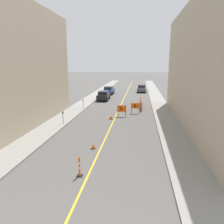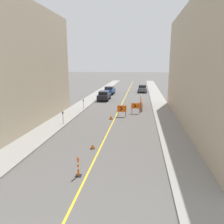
{
  "view_description": "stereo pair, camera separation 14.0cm",
  "coord_description": "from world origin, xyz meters",
  "px_view_note": "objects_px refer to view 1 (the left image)",
  "views": [
    {
      "loc": [
        2.8,
        -3.66,
        6.29
      ],
      "look_at": [
        -0.17,
        19.61,
        1.0
      ],
      "focal_mm": 35.0,
      "sensor_mm": 36.0,
      "label": 1
    },
    {
      "loc": [
        2.94,
        -3.65,
        6.29
      ],
      "look_at": [
        -0.17,
        19.61,
        1.0
      ],
      "focal_mm": 35.0,
      "sensor_mm": 36.0,
      "label": 2
    }
  ],
  "objects_px": {
    "arrow_barricade_secondary": "(136,106)",
    "parked_car_curb_mid": "(109,90)",
    "delineator_post_front": "(79,168)",
    "parked_car_curb_near": "(103,96)",
    "traffic_cone_third": "(111,116)",
    "parked_car_curb_far": "(142,88)",
    "traffic_cone_second": "(93,145)",
    "parking_meter_near_curb": "(63,115)",
    "arrow_barricade_primary": "(122,109)",
    "parking_meter_far_curb": "(83,102)"
  },
  "relations": [
    {
      "from": "arrow_barricade_primary",
      "to": "parked_car_curb_near",
      "type": "relative_size",
      "value": 0.31
    },
    {
      "from": "traffic_cone_second",
      "to": "parking_meter_near_curb",
      "type": "distance_m",
      "value": 7.37
    },
    {
      "from": "traffic_cone_second",
      "to": "traffic_cone_third",
      "type": "xyz_separation_m",
      "value": [
        0.17,
        8.92,
        0.04
      ]
    },
    {
      "from": "parking_meter_far_curb",
      "to": "traffic_cone_second",
      "type": "bearing_deg",
      "value": -72.48
    },
    {
      "from": "arrow_barricade_secondary",
      "to": "parked_car_curb_near",
      "type": "distance_m",
      "value": 11.16
    },
    {
      "from": "parked_car_curb_near",
      "to": "parking_meter_near_curb",
      "type": "distance_m",
      "value": 15.93
    },
    {
      "from": "traffic_cone_second",
      "to": "parked_car_curb_far",
      "type": "distance_m",
      "value": 33.56
    },
    {
      "from": "traffic_cone_second",
      "to": "arrow_barricade_primary",
      "type": "xyz_separation_m",
      "value": [
        1.28,
        10.26,
        0.66
      ]
    },
    {
      "from": "arrow_barricade_secondary",
      "to": "arrow_barricade_primary",
      "type": "bearing_deg",
      "value": -133.46
    },
    {
      "from": "arrow_barricade_secondary",
      "to": "parked_car_curb_near",
      "type": "height_order",
      "value": "parked_car_curb_near"
    },
    {
      "from": "parked_car_curb_near",
      "to": "parked_car_curb_mid",
      "type": "xyz_separation_m",
      "value": [
        -0.1,
        7.32,
        0.0
      ]
    },
    {
      "from": "arrow_barricade_secondary",
      "to": "parked_car_curb_mid",
      "type": "distance_m",
      "value": 17.88
    },
    {
      "from": "parked_car_curb_mid",
      "to": "parked_car_curb_far",
      "type": "bearing_deg",
      "value": 36.23
    },
    {
      "from": "parked_car_curb_far",
      "to": "parking_meter_near_curb",
      "type": "distance_m",
      "value": 28.68
    },
    {
      "from": "traffic_cone_third",
      "to": "parking_meter_far_curb",
      "type": "bearing_deg",
      "value": 132.2
    },
    {
      "from": "parking_meter_far_curb",
      "to": "parking_meter_near_curb",
      "type": "bearing_deg",
      "value": -90.0
    },
    {
      "from": "arrow_barricade_secondary",
      "to": "parking_meter_near_curb",
      "type": "height_order",
      "value": "parking_meter_near_curb"
    },
    {
      "from": "traffic_cone_third",
      "to": "parking_meter_near_curb",
      "type": "height_order",
      "value": "parking_meter_near_curb"
    },
    {
      "from": "arrow_barricade_secondary",
      "to": "traffic_cone_second",
      "type": "bearing_deg",
      "value": -106.05
    },
    {
      "from": "delineator_post_front",
      "to": "traffic_cone_third",
      "type": "bearing_deg",
      "value": 89.66
    },
    {
      "from": "parked_car_curb_mid",
      "to": "delineator_post_front",
      "type": "bearing_deg",
      "value": -81.37
    },
    {
      "from": "arrow_barricade_primary",
      "to": "parked_car_curb_mid",
      "type": "relative_size",
      "value": 0.31
    },
    {
      "from": "arrow_barricade_primary",
      "to": "parking_meter_near_curb",
      "type": "relative_size",
      "value": 1.03
    },
    {
      "from": "traffic_cone_third",
      "to": "parked_car_curb_far",
      "type": "relative_size",
      "value": 0.14
    },
    {
      "from": "parked_car_curb_mid",
      "to": "parking_meter_far_curb",
      "type": "bearing_deg",
      "value": -92.17
    },
    {
      "from": "traffic_cone_third",
      "to": "parked_car_curb_far",
      "type": "bearing_deg",
      "value": 81.66
    },
    {
      "from": "arrow_barricade_secondary",
      "to": "parked_car_curb_far",
      "type": "relative_size",
      "value": 0.31
    },
    {
      "from": "traffic_cone_second",
      "to": "arrow_barricade_primary",
      "type": "height_order",
      "value": "arrow_barricade_primary"
    },
    {
      "from": "parked_car_curb_mid",
      "to": "parked_car_curb_far",
      "type": "distance_m",
      "value": 7.97
    },
    {
      "from": "delineator_post_front",
      "to": "arrow_barricade_primary",
      "type": "distance_m",
      "value": 14.42
    },
    {
      "from": "parked_car_curb_far",
      "to": "parked_car_curb_mid",
      "type": "bearing_deg",
      "value": -147.33
    },
    {
      "from": "arrow_barricade_secondary",
      "to": "traffic_cone_third",
      "type": "bearing_deg",
      "value": -132.96
    },
    {
      "from": "traffic_cone_third",
      "to": "parked_car_curb_mid",
      "type": "relative_size",
      "value": 0.14
    },
    {
      "from": "traffic_cone_third",
      "to": "arrow_barricade_secondary",
      "type": "xyz_separation_m",
      "value": [
        2.7,
        3.19,
        0.64
      ]
    },
    {
      "from": "parked_car_curb_near",
      "to": "parked_car_curb_far",
      "type": "distance_m",
      "value": 13.37
    },
    {
      "from": "traffic_cone_third",
      "to": "parked_car_curb_far",
      "type": "distance_m",
      "value": 24.69
    },
    {
      "from": "delineator_post_front",
      "to": "parking_meter_near_curb",
      "type": "bearing_deg",
      "value": 114.34
    },
    {
      "from": "parked_car_curb_far",
      "to": "parking_meter_far_curb",
      "type": "height_order",
      "value": "parked_car_curb_far"
    },
    {
      "from": "parking_meter_near_curb",
      "to": "parking_meter_far_curb",
      "type": "xyz_separation_m",
      "value": [
        0.0,
        8.12,
        -0.05
      ]
    },
    {
      "from": "arrow_barricade_primary",
      "to": "parked_car_curb_far",
      "type": "relative_size",
      "value": 0.32
    },
    {
      "from": "arrow_barricade_primary",
      "to": "parked_car_curb_near",
      "type": "bearing_deg",
      "value": 107.93
    },
    {
      "from": "traffic_cone_second",
      "to": "arrow_barricade_secondary",
      "type": "distance_m",
      "value": 12.47
    },
    {
      "from": "delineator_post_front",
      "to": "arrow_barricade_secondary",
      "type": "height_order",
      "value": "arrow_barricade_secondary"
    },
    {
      "from": "delineator_post_front",
      "to": "parked_car_curb_near",
      "type": "distance_m",
      "value": 25.97
    },
    {
      "from": "delineator_post_front",
      "to": "arrow_barricade_primary",
      "type": "xyz_separation_m",
      "value": [
        1.18,
        14.36,
        0.42
      ]
    },
    {
      "from": "arrow_barricade_secondary",
      "to": "parking_meter_far_curb",
      "type": "distance_m",
      "value": 7.52
    },
    {
      "from": "arrow_barricade_secondary",
      "to": "parked_car_curb_far",
      "type": "height_order",
      "value": "parked_car_curb_far"
    },
    {
      "from": "traffic_cone_second",
      "to": "traffic_cone_third",
      "type": "distance_m",
      "value": 8.92
    },
    {
      "from": "delineator_post_front",
      "to": "arrow_barricade_secondary",
      "type": "distance_m",
      "value": 16.46
    },
    {
      "from": "parked_car_curb_mid",
      "to": "parking_meter_far_curb",
      "type": "distance_m",
      "value": 15.12
    }
  ]
}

